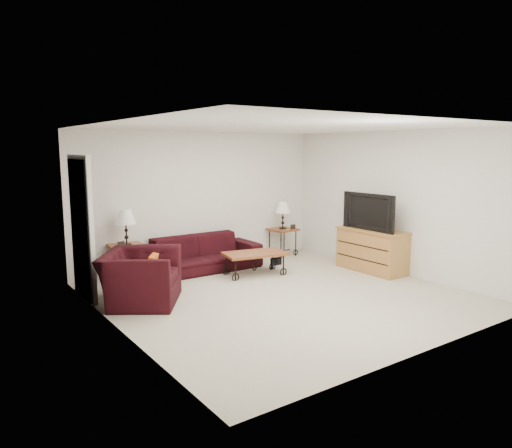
{
  "coord_description": "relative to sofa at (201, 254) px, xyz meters",
  "views": [
    {
      "loc": [
        -4.36,
        -5.52,
        2.19
      ],
      "look_at": [
        0.0,
        0.7,
        1.0
      ],
      "focal_mm": 33.85,
      "sensor_mm": 36.0,
      "label": 1
    }
  ],
  "objects": [
    {
      "name": "ground",
      "position": [
        0.28,
        -2.02,
        -0.32
      ],
      "size": [
        5.0,
        5.0,
        0.0
      ],
      "primitive_type": "plane",
      "color": "beige",
      "rests_on": "ground"
    },
    {
      "name": "wall_back",
      "position": [
        0.28,
        0.48,
        0.93
      ],
      "size": [
        5.0,
        0.02,
        2.5
      ],
      "primitive_type": "cube",
      "color": "silver",
      "rests_on": "ground"
    },
    {
      "name": "wall_front",
      "position": [
        0.28,
        -4.52,
        0.93
      ],
      "size": [
        5.0,
        0.02,
        2.5
      ],
      "primitive_type": "cube",
      "color": "silver",
      "rests_on": "ground"
    },
    {
      "name": "wall_left",
      "position": [
        -2.22,
        -2.02,
        0.93
      ],
      "size": [
        0.02,
        5.0,
        2.5
      ],
      "primitive_type": "cube",
      "color": "silver",
      "rests_on": "ground"
    },
    {
      "name": "wall_right",
      "position": [
        2.78,
        -2.02,
        0.93
      ],
      "size": [
        0.02,
        5.0,
        2.5
      ],
      "primitive_type": "cube",
      "color": "silver",
      "rests_on": "ground"
    },
    {
      "name": "ceiling",
      "position": [
        0.28,
        -2.02,
        2.18
      ],
      "size": [
        5.0,
        5.0,
        0.0
      ],
      "primitive_type": "plane",
      "color": "white",
      "rests_on": "wall_back"
    },
    {
      "name": "doorway",
      "position": [
        -2.19,
        -0.37,
        0.7
      ],
      "size": [
        0.08,
        0.94,
        2.04
      ],
      "primitive_type": "cube",
      "color": "black",
      "rests_on": "ground"
    },
    {
      "name": "sofa",
      "position": [
        0.0,
        0.0,
        0.0
      ],
      "size": [
        2.16,
        0.84,
        0.63
      ],
      "primitive_type": "imported",
      "color": "black",
      "rests_on": "ground"
    },
    {
      "name": "side_table_left",
      "position": [
        -1.31,
        0.18,
        -0.02
      ],
      "size": [
        0.58,
        0.58,
        0.6
      ],
      "primitive_type": "cube",
      "rotation": [
        0.0,
        0.0,
        -0.07
      ],
      "color": "brown",
      "rests_on": "ground"
    },
    {
      "name": "side_table_right",
      "position": [
        2.01,
        0.18,
        -0.04
      ],
      "size": [
        0.54,
        0.54,
        0.56
      ],
      "primitive_type": "cube",
      "rotation": [
        0.0,
        0.0,
        0.07
      ],
      "color": "brown",
      "rests_on": "ground"
    },
    {
      "name": "lamp_left",
      "position": [
        -1.31,
        0.18,
        0.58
      ],
      "size": [
        0.36,
        0.36,
        0.6
      ],
      "primitive_type": null,
      "rotation": [
        0.0,
        0.0,
        -0.07
      ],
      "color": "black",
      "rests_on": "side_table_left"
    },
    {
      "name": "lamp_right",
      "position": [
        2.01,
        0.18,
        0.52
      ],
      "size": [
        0.34,
        0.34,
        0.56
      ],
      "primitive_type": null,
      "rotation": [
        0.0,
        0.0,
        0.07
      ],
      "color": "black",
      "rests_on": "side_table_right"
    },
    {
      "name": "photo_frame_left",
      "position": [
        -1.46,
        0.03,
        0.33
      ],
      "size": [
        0.12,
        0.03,
        0.1
      ],
      "primitive_type": "cube",
      "rotation": [
        0.0,
        0.0,
        0.1
      ],
      "color": "black",
      "rests_on": "side_table_left"
    },
    {
      "name": "photo_frame_right",
      "position": [
        2.16,
        0.03,
        0.29
      ],
      "size": [
        0.11,
        0.03,
        0.09
      ],
      "primitive_type": "cube",
      "rotation": [
        0.0,
        0.0,
        -0.14
      ],
      "color": "black",
      "rests_on": "side_table_right"
    },
    {
      "name": "coffee_table",
      "position": [
        0.63,
        -0.8,
        -0.11
      ],
      "size": [
        1.16,
        0.78,
        0.4
      ],
      "primitive_type": "cube",
      "rotation": [
        0.0,
        0.0,
        -0.2
      ],
      "color": "brown",
      "rests_on": "ground"
    },
    {
      "name": "armchair",
      "position": [
        -1.59,
        -1.13,
        0.06
      ],
      "size": [
        1.47,
        1.51,
        0.75
      ],
      "primitive_type": "imported",
      "rotation": [
        0.0,
        0.0,
        0.97
      ],
      "color": "black",
      "rests_on": "ground"
    },
    {
      "name": "throw_pillow",
      "position": [
        -1.44,
        -1.18,
        0.2
      ],
      "size": [
        0.26,
        0.33,
        0.34
      ],
      "primitive_type": "cube",
      "rotation": [
        0.0,
        0.0,
        0.97
      ],
      "color": "#D44B1B",
      "rests_on": "armchair"
    },
    {
      "name": "tv_stand",
      "position": [
        2.51,
        -1.78,
        0.07
      ],
      "size": [
        0.53,
        1.27,
        0.76
      ],
      "primitive_type": "cube",
      "color": "tan",
      "rests_on": "ground"
    },
    {
      "name": "television",
      "position": [
        2.49,
        -1.78,
        0.77
      ],
      "size": [
        0.15,
        1.14,
        0.65
      ],
      "primitive_type": "imported",
      "rotation": [
        0.0,
        0.0,
        -1.57
      ],
      "color": "black",
      "rests_on": "tv_stand"
    },
    {
      "name": "backpack",
      "position": [
        1.09,
        -0.68,
        -0.1
      ],
      "size": [
        0.4,
        0.35,
        0.43
      ],
      "primitive_type": "ellipsoid",
      "rotation": [
        0.0,
        0.0,
        -0.35
      ],
      "color": "black",
      "rests_on": "ground"
    }
  ]
}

